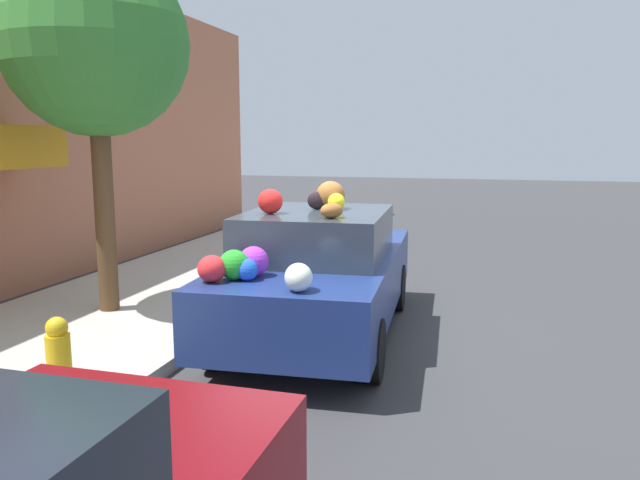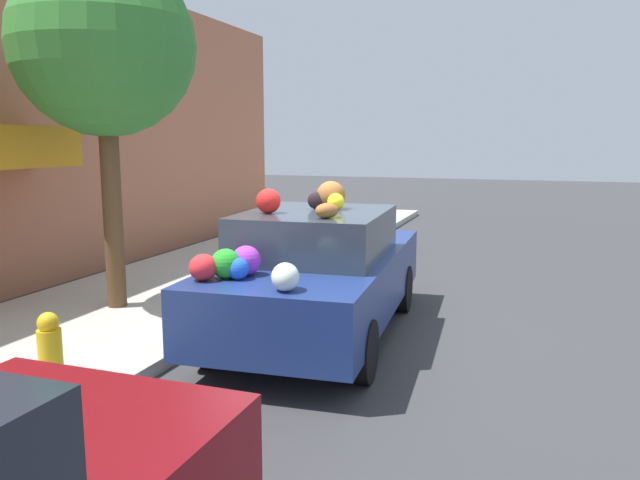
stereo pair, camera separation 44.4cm
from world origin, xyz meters
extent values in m
plane|color=#38383A|center=(0.00, 0.00, 0.00)|extent=(60.00, 60.00, 0.00)
cube|color=#B2ADA3|center=(0.00, 2.70, 0.07)|extent=(24.00, 3.20, 0.14)
cylinder|color=brown|center=(-0.14, 2.76, 1.38)|extent=(0.24, 0.24, 2.49)
sphere|color=#388433|center=(-0.14, 2.76, 3.40)|extent=(2.22, 2.22, 2.22)
cylinder|color=gold|center=(-2.65, 1.53, 0.42)|extent=(0.20, 0.20, 0.55)
sphere|color=gold|center=(-2.65, 1.53, 0.75)|extent=(0.18, 0.18, 0.18)
cube|color=navy|center=(0.00, 0.03, 0.64)|extent=(4.26, 1.98, 0.67)
cube|color=#333D47|center=(-0.17, 0.02, 1.23)|extent=(1.97, 1.63, 0.50)
cylinder|color=black|center=(1.24, 0.90, 0.31)|extent=(0.62, 0.22, 0.61)
cylinder|color=black|center=(1.34, -0.67, 0.31)|extent=(0.62, 0.22, 0.61)
cylinder|color=black|center=(-1.34, 0.73, 0.31)|extent=(0.62, 0.22, 0.61)
cylinder|color=black|center=(-1.24, -0.84, 0.31)|extent=(0.62, 0.22, 0.61)
sphere|color=black|center=(1.01, -0.33, 1.05)|extent=(0.18, 0.18, 0.14)
sphere|color=green|center=(-1.55, 0.43, 1.12)|extent=(0.33, 0.33, 0.28)
sphere|color=blue|center=(-1.55, 0.30, 1.08)|extent=(0.26, 0.26, 0.21)
ellipsoid|color=#945C29|center=(0.10, -0.06, 1.64)|extent=(0.46, 0.46, 0.32)
sphere|color=red|center=(-0.53, 0.43, 1.62)|extent=(0.30, 0.30, 0.27)
ellipsoid|color=black|center=(0.00, 0.06, 1.58)|extent=(0.19, 0.25, 0.20)
ellipsoid|color=white|center=(-1.81, -0.29, 1.10)|extent=(0.36, 0.33, 0.25)
sphere|color=yellow|center=(-0.03, -0.17, 1.58)|extent=(0.25, 0.25, 0.19)
sphere|color=#AF36CB|center=(-1.36, 0.31, 1.12)|extent=(0.38, 0.38, 0.29)
ellipsoid|color=red|center=(1.19, 0.20, 1.07)|extent=(0.31, 0.29, 0.19)
ellipsoid|color=#935C2A|center=(-0.73, -0.30, 1.56)|extent=(0.32, 0.30, 0.16)
ellipsoid|color=red|center=(-1.68, 0.59, 1.10)|extent=(0.35, 0.32, 0.25)
sphere|color=blue|center=(-1.43, 0.39, 1.10)|extent=(0.32, 0.32, 0.24)
camera|label=1|loc=(-6.79, -1.88, 2.28)|focal=35.00mm
camera|label=2|loc=(-6.66, -2.31, 2.28)|focal=35.00mm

